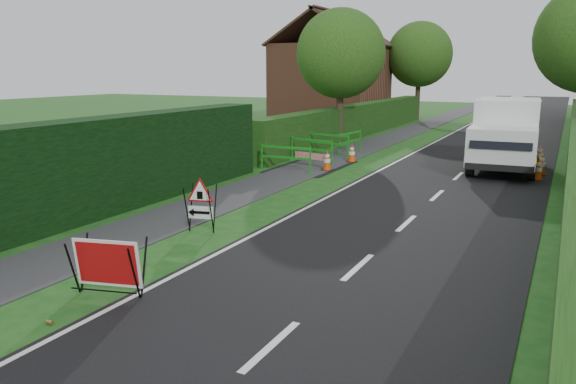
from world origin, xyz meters
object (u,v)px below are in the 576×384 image
(triangle_sign, at_px, (199,201))
(red_rect_sign, at_px, (107,264))
(hatchback_car, at_px, (488,123))
(works_van, at_px, (506,133))

(triangle_sign, bearing_deg, red_rect_sign, -91.55)
(red_rect_sign, height_order, hatchback_car, hatchback_car)
(red_rect_sign, distance_m, hatchback_car, 29.48)
(triangle_sign, xyz_separation_m, works_van, (5.32, 12.24, 0.62))
(red_rect_sign, xyz_separation_m, hatchback_car, (2.15, 29.40, -0.03))
(red_rect_sign, height_order, works_van, works_van)
(red_rect_sign, bearing_deg, works_van, 60.02)
(red_rect_sign, bearing_deg, triangle_sign, 88.26)
(triangle_sign, bearing_deg, works_van, 52.36)
(works_van, bearing_deg, red_rect_sign, -108.66)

